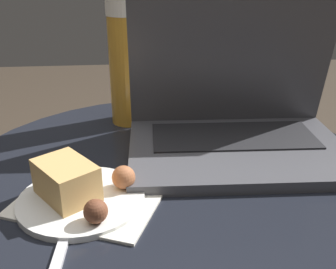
# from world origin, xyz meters

# --- Properties ---
(table) EXTENTS (0.70, 0.70, 0.56)m
(table) POSITION_xyz_m (0.00, 0.00, 0.40)
(table) COLOR #515156
(table) RESTS_ON ground_plane
(napkin) EXTENTS (0.22, 0.19, 0.00)m
(napkin) POSITION_xyz_m (-0.12, -0.08, 0.56)
(napkin) COLOR silver
(napkin) RESTS_ON table
(laptop) EXTENTS (0.37, 0.26, 0.26)m
(laptop) POSITION_xyz_m (0.12, 0.08, 0.61)
(laptop) COLOR #47474C
(laptop) RESTS_ON table
(beer_glass) EXTENTS (0.08, 0.08, 0.24)m
(beer_glass) POSITION_xyz_m (-0.06, 0.22, 0.68)
(beer_glass) COLOR gold
(beer_glass) RESTS_ON table
(snack_plate) EXTENTS (0.17, 0.17, 0.06)m
(snack_plate) POSITION_xyz_m (-0.13, -0.08, 0.58)
(snack_plate) COLOR silver
(snack_plate) RESTS_ON table
(fork) EXTENTS (0.03, 0.20, 0.00)m
(fork) POSITION_xyz_m (-0.14, -0.13, 0.56)
(fork) COLOR silver
(fork) RESTS_ON table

